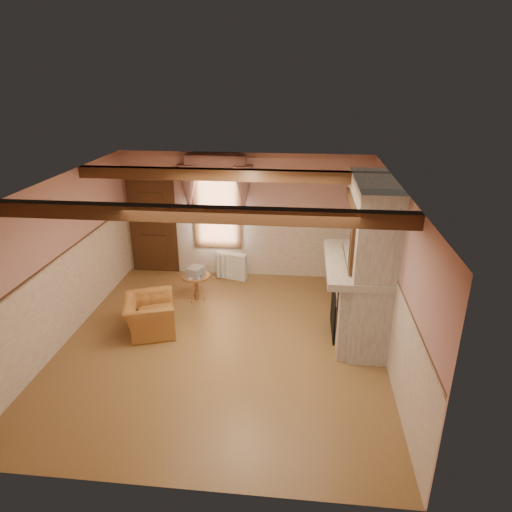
# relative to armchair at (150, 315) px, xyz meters

# --- Properties ---
(floor) EXTENTS (5.50, 6.00, 0.01)m
(floor) POSITION_rel_armchair_xyz_m (1.37, -0.28, -0.32)
(floor) COLOR brown
(floor) RESTS_ON ground
(ceiling) EXTENTS (5.50, 6.00, 0.01)m
(ceiling) POSITION_rel_armchair_xyz_m (1.37, -0.28, 2.48)
(ceiling) COLOR silver
(ceiling) RESTS_ON wall_back
(wall_back) EXTENTS (5.50, 0.02, 2.80)m
(wall_back) POSITION_rel_armchair_xyz_m (1.37, 2.72, 1.08)
(wall_back) COLOR tan
(wall_back) RESTS_ON floor
(wall_front) EXTENTS (5.50, 0.02, 2.80)m
(wall_front) POSITION_rel_armchair_xyz_m (1.37, -3.28, 1.08)
(wall_front) COLOR tan
(wall_front) RESTS_ON floor
(wall_left) EXTENTS (0.02, 6.00, 2.80)m
(wall_left) POSITION_rel_armchair_xyz_m (-1.38, -0.28, 1.08)
(wall_left) COLOR tan
(wall_left) RESTS_ON floor
(wall_right) EXTENTS (0.02, 6.00, 2.80)m
(wall_right) POSITION_rel_armchair_xyz_m (4.12, -0.28, 1.08)
(wall_right) COLOR tan
(wall_right) RESTS_ON floor
(wainscot) EXTENTS (5.50, 6.00, 1.50)m
(wainscot) POSITION_rel_armchair_xyz_m (1.37, -0.28, 0.43)
(wainscot) COLOR beige
(wainscot) RESTS_ON floor
(chair_rail) EXTENTS (5.50, 6.00, 0.08)m
(chair_rail) POSITION_rel_armchair_xyz_m (1.37, -0.28, 1.18)
(chair_rail) COLOR black
(chair_rail) RESTS_ON wainscot
(firebox) EXTENTS (0.20, 0.95, 0.90)m
(firebox) POSITION_rel_armchair_xyz_m (3.37, 0.32, 0.13)
(firebox) COLOR black
(firebox) RESTS_ON floor
(armchair) EXTENTS (1.13, 1.21, 0.64)m
(armchair) POSITION_rel_armchair_xyz_m (0.00, 0.00, 0.00)
(armchair) COLOR #9E662D
(armchair) RESTS_ON floor
(side_table) EXTENTS (0.76, 0.76, 0.55)m
(side_table) POSITION_rel_armchair_xyz_m (0.56, 1.28, -0.05)
(side_table) COLOR brown
(side_table) RESTS_ON floor
(book_stack) EXTENTS (0.35, 0.39, 0.20)m
(book_stack) POSITION_rel_armchair_xyz_m (0.57, 1.24, 0.33)
(book_stack) COLOR #B7AD8C
(book_stack) RESTS_ON side_table
(radiator) EXTENTS (0.72, 0.35, 0.60)m
(radiator) POSITION_rel_armchair_xyz_m (1.12, 2.42, -0.02)
(radiator) COLOR silver
(radiator) RESTS_ON floor
(bowl) EXTENTS (0.36, 0.36, 0.09)m
(bowl) POSITION_rel_armchair_xyz_m (3.62, 0.44, 1.14)
(bowl) COLOR brown
(bowl) RESTS_ON mantel
(mantel_clock) EXTENTS (0.14, 0.24, 0.20)m
(mantel_clock) POSITION_rel_armchair_xyz_m (3.62, 1.12, 1.20)
(mantel_clock) COLOR #31200D
(mantel_clock) RESTS_ON mantel
(oil_lamp) EXTENTS (0.11, 0.11, 0.28)m
(oil_lamp) POSITION_rel_armchair_xyz_m (3.62, 0.88, 1.24)
(oil_lamp) COLOR gold
(oil_lamp) RESTS_ON mantel
(candle_red) EXTENTS (0.06, 0.06, 0.16)m
(candle_red) POSITION_rel_armchair_xyz_m (3.62, -0.40, 1.18)
(candle_red) COLOR maroon
(candle_red) RESTS_ON mantel
(jar_yellow) EXTENTS (0.06, 0.06, 0.12)m
(jar_yellow) POSITION_rel_armchair_xyz_m (3.62, -0.28, 1.16)
(jar_yellow) COLOR yellow
(jar_yellow) RESTS_ON mantel
(fireplace) EXTENTS (0.85, 2.00, 2.80)m
(fireplace) POSITION_rel_armchair_xyz_m (3.80, 0.32, 1.08)
(fireplace) COLOR gray
(fireplace) RESTS_ON floor
(mantel) EXTENTS (1.05, 2.05, 0.12)m
(mantel) POSITION_rel_armchair_xyz_m (3.62, 0.32, 1.04)
(mantel) COLOR gray
(mantel) RESTS_ON fireplace
(overmantel_mirror) EXTENTS (0.06, 1.44, 1.04)m
(overmantel_mirror) POSITION_rel_armchair_xyz_m (3.43, 0.32, 1.65)
(overmantel_mirror) COLOR silver
(overmantel_mirror) RESTS_ON fireplace
(door) EXTENTS (1.10, 0.10, 2.10)m
(door) POSITION_rel_armchair_xyz_m (-0.73, 2.66, 0.73)
(door) COLOR black
(door) RESTS_ON floor
(window) EXTENTS (1.06, 0.08, 2.02)m
(window) POSITION_rel_armchair_xyz_m (0.77, 2.69, 1.33)
(window) COLOR white
(window) RESTS_ON wall_back
(window_drapes) EXTENTS (1.30, 0.14, 1.40)m
(window_drapes) POSITION_rel_armchair_xyz_m (0.77, 2.60, 1.93)
(window_drapes) COLOR gray
(window_drapes) RESTS_ON wall_back
(ceiling_beam_front) EXTENTS (5.50, 0.18, 0.20)m
(ceiling_beam_front) POSITION_rel_armchair_xyz_m (1.37, -1.48, 2.38)
(ceiling_beam_front) COLOR black
(ceiling_beam_front) RESTS_ON ceiling
(ceiling_beam_back) EXTENTS (5.50, 0.18, 0.20)m
(ceiling_beam_back) POSITION_rel_armchair_xyz_m (1.37, 0.92, 2.38)
(ceiling_beam_back) COLOR black
(ceiling_beam_back) RESTS_ON ceiling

